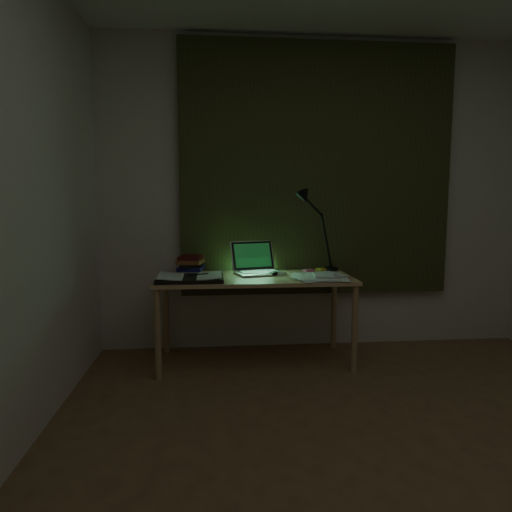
{
  "coord_description": "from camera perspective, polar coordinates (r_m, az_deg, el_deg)",
  "views": [
    {
      "loc": [
        -0.84,
        -1.7,
        1.21
      ],
      "look_at": [
        -0.54,
        1.49,
        0.82
      ],
      "focal_mm": 32.0,
      "sensor_mm": 36.0,
      "label": 1
    }
  ],
  "objects": [
    {
      "name": "floor",
      "position": [
        2.25,
        19.57,
        -25.99
      ],
      "size": [
        3.5,
        4.0,
        0.0
      ],
      "primitive_type": "cube",
      "color": "brown",
      "rests_on": "ground"
    },
    {
      "name": "wall_back",
      "position": [
        3.8,
        7.48,
        7.48
      ],
      "size": [
        3.5,
        0.0,
        2.5
      ],
      "primitive_type": "cube",
      "color": "silver",
      "rests_on": "ground"
    },
    {
      "name": "curtain",
      "position": [
        3.76,
        7.66,
        10.53
      ],
      "size": [
        2.2,
        0.06,
        2.0
      ],
      "primitive_type": "cube",
      "color": "#2B3118",
      "rests_on": "wall_back"
    },
    {
      "name": "desk",
      "position": [
        3.44,
        -0.19,
        -7.96
      ],
      "size": [
        1.43,
        0.63,
        0.65
      ],
      "primitive_type": null,
      "color": "tan",
      "rests_on": "floor"
    },
    {
      "name": "laptop",
      "position": [
        3.45,
        0.46,
        -0.26
      ],
      "size": [
        0.44,
        0.47,
        0.25
      ],
      "primitive_type": null,
      "rotation": [
        0.0,
        0.0,
        0.27
      ],
      "color": "silver",
      "rests_on": "desk"
    },
    {
      "name": "open_textbook",
      "position": [
        3.23,
        -8.24,
        -2.7
      ],
      "size": [
        0.46,
        0.33,
        0.04
      ],
      "primitive_type": null,
      "rotation": [
        0.0,
        0.0,
        0.01
      ],
      "color": "silver",
      "rests_on": "desk"
    },
    {
      "name": "book_stack",
      "position": [
        3.53,
        -8.2,
        -1.02
      ],
      "size": [
        0.19,
        0.22,
        0.14
      ],
      "primitive_type": null,
      "rotation": [
        0.0,
        0.0,
        -0.04
      ],
      "color": "silver",
      "rests_on": "desk"
    },
    {
      "name": "loose_papers",
      "position": [
        3.36,
        7.63,
        -2.49
      ],
      "size": [
        0.38,
        0.39,
        0.02
      ],
      "primitive_type": null,
      "rotation": [
        0.0,
        0.0,
        -0.2
      ],
      "color": "white",
      "rests_on": "desk"
    },
    {
      "name": "mouse",
      "position": [
        3.41,
        2.25,
        -2.19
      ],
      "size": [
        0.07,
        0.1,
        0.03
      ],
      "primitive_type": "ellipsoid",
      "rotation": [
        0.0,
        0.0,
        0.16
      ],
      "color": "black",
      "rests_on": "desk"
    },
    {
      "name": "sticky_yellow",
      "position": [
        3.7,
        8.24,
        -1.65
      ],
      "size": [
        0.1,
        0.1,
        0.02
      ],
      "primitive_type": "cube",
      "rotation": [
        0.0,
        0.0,
        0.3
      ],
      "color": "gold",
      "rests_on": "desk"
    },
    {
      "name": "sticky_pink",
      "position": [
        3.64,
        6.57,
        -1.79
      ],
      "size": [
        0.09,
        0.09,
        0.01
      ],
      "primitive_type": "cube",
      "rotation": [
        0.0,
        0.0,
        0.29
      ],
      "color": "pink",
      "rests_on": "desk"
    },
    {
      "name": "desk_lamp",
      "position": [
        3.69,
        9.48,
        2.87
      ],
      "size": [
        0.45,
        0.38,
        0.6
      ],
      "primitive_type": null,
      "rotation": [
        0.0,
        0.0,
        0.19
      ],
      "color": "black",
      "rests_on": "desk"
    }
  ]
}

